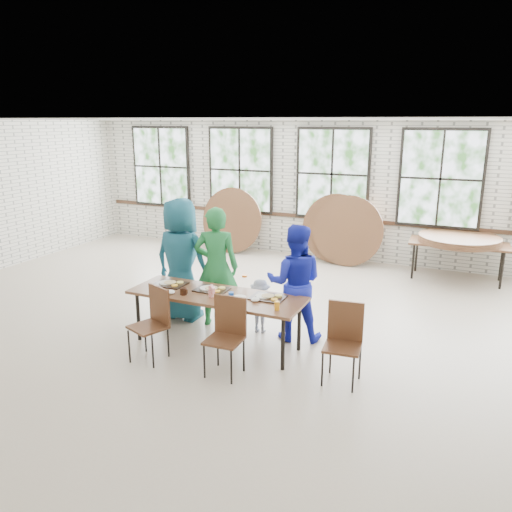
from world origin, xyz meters
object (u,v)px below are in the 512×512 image
at_px(chair_near_right, 227,329).
at_px(storage_table, 459,245).
at_px(dining_table, 216,298).
at_px(chair_near_left, 154,317).

bearing_deg(chair_near_right, storage_table, 62.90).
xyz_separation_m(dining_table, chair_near_right, (0.47, -0.60, -0.13)).
bearing_deg(chair_near_right, dining_table, 126.03).
height_order(chair_near_right, storage_table, chair_near_right).
bearing_deg(chair_near_left, chair_near_right, 23.83).
height_order(dining_table, storage_table, same).
bearing_deg(dining_table, storage_table, 57.56).
bearing_deg(chair_near_left, dining_table, 70.74).
bearing_deg(storage_table, dining_table, -124.94).
relative_size(chair_near_left, storage_table, 0.52).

